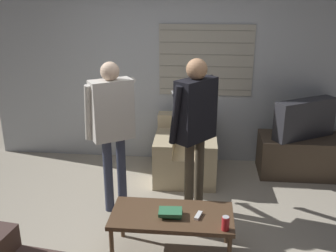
# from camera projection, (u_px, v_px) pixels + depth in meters

# --- Properties ---
(ground_plane) EXTENTS (16.00, 16.00, 0.00)m
(ground_plane) POSITION_uv_depth(u_px,v_px,m) (160.00, 241.00, 3.86)
(ground_plane) COLOR #B2A893
(wall_back) EXTENTS (5.20, 0.08, 2.55)m
(wall_back) POSITION_uv_depth(u_px,v_px,m) (177.00, 71.00, 5.33)
(wall_back) COLOR #ADB2B7
(wall_back) RESTS_ON ground_plane
(armchair_beige) EXTENTS (0.79, 0.89, 0.75)m
(armchair_beige) POSITION_uv_depth(u_px,v_px,m) (186.00, 153.00, 5.13)
(armchair_beige) COLOR #C6B289
(armchair_beige) RESTS_ON ground_plane
(coffee_table) EXTENTS (1.10, 0.53, 0.43)m
(coffee_table) POSITION_uv_depth(u_px,v_px,m) (172.00, 218.00, 3.55)
(coffee_table) COLOR brown
(coffee_table) RESTS_ON ground_plane
(tv_stand) EXTENTS (1.07, 0.55, 0.52)m
(tv_stand) POSITION_uv_depth(u_px,v_px,m) (300.00, 156.00, 5.16)
(tv_stand) COLOR #4C3D2D
(tv_stand) RESTS_ON ground_plane
(tv) EXTENTS (0.83, 0.61, 0.50)m
(tv) POSITION_uv_depth(u_px,v_px,m) (305.00, 119.00, 5.00)
(tv) COLOR #2D2D33
(tv) RESTS_ON tv_stand
(person_left_standing) EXTENTS (0.53, 0.84, 1.66)m
(person_left_standing) POSITION_uv_depth(u_px,v_px,m) (112.00, 119.00, 4.09)
(person_left_standing) COLOR #33384C
(person_left_standing) RESTS_ON ground_plane
(person_right_standing) EXTENTS (0.52, 0.81, 1.70)m
(person_right_standing) POSITION_uv_depth(u_px,v_px,m) (195.00, 118.00, 4.01)
(person_right_standing) COLOR #4C4233
(person_right_standing) RESTS_ON ground_plane
(book_stack) EXTENTS (0.22, 0.16, 0.06)m
(book_stack) POSITION_uv_depth(u_px,v_px,m) (171.00, 213.00, 3.49)
(book_stack) COLOR #33754C
(book_stack) RESTS_ON coffee_table
(soda_can) EXTENTS (0.07, 0.07, 0.13)m
(soda_can) POSITION_uv_depth(u_px,v_px,m) (226.00, 223.00, 3.28)
(soda_can) COLOR red
(soda_can) RESTS_ON coffee_table
(spare_remote) EXTENTS (0.08, 0.14, 0.02)m
(spare_remote) POSITION_uv_depth(u_px,v_px,m) (198.00, 216.00, 3.49)
(spare_remote) COLOR white
(spare_remote) RESTS_ON coffee_table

